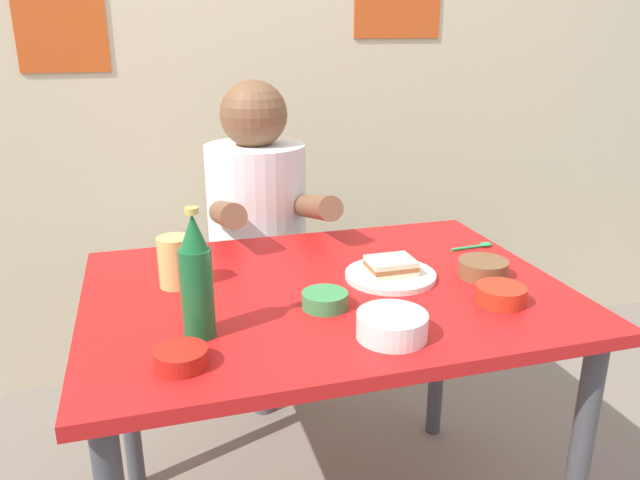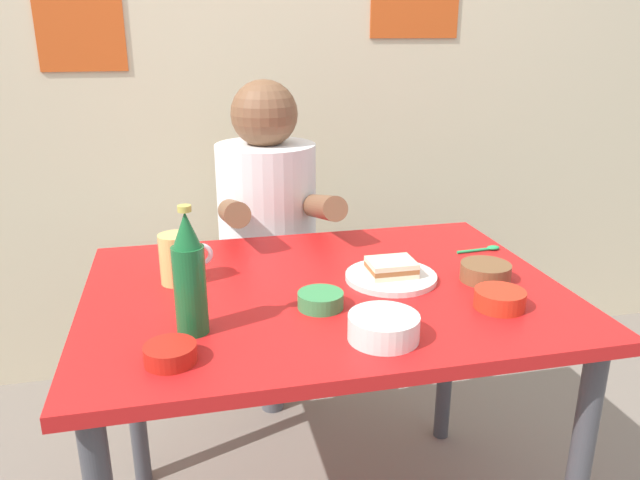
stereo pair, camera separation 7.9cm
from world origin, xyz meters
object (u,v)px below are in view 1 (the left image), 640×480
object	(u,v)px
dining_table	(326,323)
sandwich	(391,266)
rice_bowl_white	(392,324)
plate_orange	(390,275)
beer_bottle	(196,280)
beer_mug	(177,261)
person_seated	(257,208)
stool	(261,323)

from	to	relation	value
dining_table	sandwich	bearing A→B (deg)	2.75
rice_bowl_white	plate_orange	bearing A→B (deg)	67.98
dining_table	beer_bottle	xyz separation A→B (m)	(-0.31, -0.16, 0.21)
dining_table	beer_bottle	world-z (taller)	beer_bottle
plate_orange	beer_mug	distance (m)	0.51
person_seated	beer_mug	distance (m)	0.59
dining_table	sandwich	xyz separation A→B (m)	(0.17, 0.01, 0.13)
plate_orange	person_seated	bearing A→B (deg)	109.03
dining_table	person_seated	size ratio (longest dim) A/B	1.53
plate_orange	sandwich	distance (m)	0.02
beer_mug	rice_bowl_white	bearing A→B (deg)	-44.61
dining_table	plate_orange	bearing A→B (deg)	2.75
person_seated	rice_bowl_white	world-z (taller)	person_seated
plate_orange	beer_bottle	size ratio (longest dim) A/B	0.84
plate_orange	rice_bowl_white	xyz separation A→B (m)	(-0.11, -0.28, 0.02)
dining_table	beer_mug	distance (m)	0.38
beer_mug	beer_bottle	bearing A→B (deg)	-84.81
plate_orange	beer_bottle	world-z (taller)	beer_bottle
dining_table	beer_bottle	size ratio (longest dim) A/B	4.20
beer_bottle	rice_bowl_white	bearing A→B (deg)	-17.34
dining_table	rice_bowl_white	size ratio (longest dim) A/B	7.86
stool	beer_bottle	bearing A→B (deg)	-108.40
sandwich	beer_bottle	size ratio (longest dim) A/B	0.42
sandwich	beer_mug	bearing A→B (deg)	168.77
stool	beer_bottle	distance (m)	0.98
dining_table	rice_bowl_white	xyz separation A→B (m)	(0.05, -0.27, 0.12)
beer_mug	beer_bottle	distance (m)	0.27
stool	plate_orange	distance (m)	0.77
plate_orange	beer_mug	size ratio (longest dim) A/B	1.75
plate_orange	stool	bearing A→B (deg)	108.71
person_seated	plate_orange	world-z (taller)	person_seated
dining_table	sandwich	distance (m)	0.21
rice_bowl_white	stool	bearing A→B (deg)	96.16
plate_orange	rice_bowl_white	bearing A→B (deg)	-112.02
plate_orange	beer_bottle	distance (m)	0.51
person_seated	beer_bottle	bearing A→B (deg)	-108.65
person_seated	beer_bottle	distance (m)	0.83
plate_orange	sandwich	xyz separation A→B (m)	(0.00, 0.00, 0.02)
dining_table	sandwich	world-z (taller)	sandwich
beer_mug	rice_bowl_white	size ratio (longest dim) A/B	0.90
stool	beer_mug	world-z (taller)	beer_mug
sandwich	rice_bowl_white	xyz separation A→B (m)	(-0.11, -0.28, -0.00)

